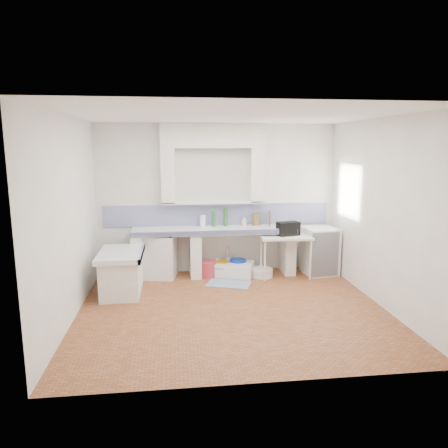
{
  "coord_description": "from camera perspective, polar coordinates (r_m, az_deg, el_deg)",
  "views": [
    {
      "loc": [
        -0.82,
        -5.81,
        2.37
      ],
      "look_at": [
        0.0,
        1.0,
        1.1
      ],
      "focal_mm": 33.43,
      "sensor_mm": 36.0,
      "label": 1
    }
  ],
  "objects": [
    {
      "name": "wall_back",
      "position": [
        7.91,
        -0.87,
        3.45
      ],
      "size": [
        4.5,
        0.0,
        4.5
      ],
      "primitive_type": "plane",
      "rotation": [
        1.57,
        0.0,
        0.0
      ],
      "color": "white",
      "rests_on": "ground"
    },
    {
      "name": "peninsula_base",
      "position": [
        7.07,
        -13.8,
        -6.76
      ],
      "size": [
        0.6,
        1.0,
        0.62
      ],
      "primitive_type": "cube",
      "color": "white",
      "rests_on": "ground"
    },
    {
      "name": "soap_bottle",
      "position": [
        7.89,
        2.79,
        0.41
      ],
      "size": [
        0.09,
        0.09,
        0.18
      ],
      "primitive_type": "imported",
      "rotation": [
        0.0,
        0.0,
        -0.16
      ],
      "color": "white",
      "rests_on": "counter_slab"
    },
    {
      "name": "counter_pier_mid",
      "position": [
        7.77,
        -3.93,
        -4.14
      ],
      "size": [
        0.2,
        0.55,
        0.82
      ],
      "primitive_type": "cube",
      "color": "white",
      "rests_on": "ground"
    },
    {
      "name": "side_table",
      "position": [
        7.77,
        8.38,
        -4.41
      ],
      "size": [
        0.95,
        0.56,
        0.04
      ],
      "primitive_type": "cube",
      "rotation": [
        0.0,
        0.0,
        -0.04
      ],
      "color": "white",
      "rests_on": "ground"
    },
    {
      "name": "knife_block",
      "position": [
        7.93,
        4.38,
        0.58
      ],
      "size": [
        0.14,
        0.13,
        0.22
      ],
      "primitive_type": "cube",
      "rotation": [
        0.0,
        0.0,
        0.43
      ],
      "color": "olive",
      "rests_on": "counter_slab"
    },
    {
      "name": "peninsula_top",
      "position": [
        6.98,
        -13.93,
        -4.01
      ],
      "size": [
        0.7,
        1.1,
        0.08
      ],
      "primitive_type": "cube",
      "color": "white",
      "rests_on": "ground"
    },
    {
      "name": "paper_towel",
      "position": [
        7.8,
        -2.93,
        0.43
      ],
      "size": [
        0.14,
        0.14,
        0.22
      ],
      "primitive_type": "cylinder",
      "rotation": [
        0.0,
        0.0,
        -0.39
      ],
      "color": "white",
      "rests_on": "counter_slab"
    },
    {
      "name": "lace_valance",
      "position": [
        7.68,
        17.1,
        7.12
      ],
      "size": [
        0.01,
        0.84,
        0.24
      ],
      "primitive_type": "cube",
      "color": "white",
      "rests_on": "ground"
    },
    {
      "name": "fridge",
      "position": [
        8.08,
        12.95,
        -3.59
      ],
      "size": [
        0.64,
        0.64,
        0.88
      ],
      "primitive_type": "cube",
      "rotation": [
        0.0,
        0.0,
        0.13
      ],
      "color": "white",
      "rests_on": "ground"
    },
    {
      "name": "sink",
      "position": [
        7.86,
        0.61,
        -6.22
      ],
      "size": [
        1.04,
        0.79,
        0.22
      ],
      "primitive_type": "cube",
      "rotation": [
        0.0,
        0.0,
        -0.36
      ],
      "color": "white",
      "rests_on": "ground"
    },
    {
      "name": "stove",
      "position": [
        7.77,
        -8.7,
        -4.34
      ],
      "size": [
        0.65,
        0.64,
        0.79
      ],
      "primitive_type": "cube",
      "rotation": [
        0.0,
        0.0,
        -0.19
      ],
      "color": "white",
      "rests_on": "ground"
    },
    {
      "name": "basin_white",
      "position": [
        7.81,
        5.21,
        -6.62
      ],
      "size": [
        0.46,
        0.46,
        0.16
      ],
      "primitive_type": "cylinder",
      "rotation": [
        0.0,
        0.0,
        -0.17
      ],
      "color": "white",
      "rests_on": "ground"
    },
    {
      "name": "counter_slab",
      "position": [
        7.69,
        -1.37,
        -0.83
      ],
      "size": [
        3.0,
        0.6,
        0.08
      ],
      "primitive_type": "cube",
      "color": "white",
      "rests_on": "ground"
    },
    {
      "name": "counter_pier_left",
      "position": [
        7.79,
        -11.68,
        -4.3
      ],
      "size": [
        0.2,
        0.55,
        0.82
      ],
      "primitive_type": "cube",
      "color": "white",
      "rests_on": "ground"
    },
    {
      "name": "wall_right",
      "position": [
        6.64,
        20.75,
        1.41
      ],
      "size": [
        0.0,
        4.5,
        4.5
      ],
      "primitive_type": "plane",
      "rotation": [
        1.57,
        0.0,
        -1.57
      ],
      "color": "white",
      "rests_on": "ground"
    },
    {
      "name": "water_bottle_b",
      "position": [
        8.04,
        0.62,
        -5.51
      ],
      "size": [
        0.1,
        0.1,
        0.31
      ],
      "primitive_type": "cylinder",
      "rotation": [
        0.0,
        0.0,
        -0.3
      ],
      "color": "silver",
      "rests_on": "ground"
    },
    {
      "name": "window_frame",
      "position": [
        7.76,
        17.93,
        4.29
      ],
      "size": [
        0.35,
        0.86,
        1.06
      ],
      "primitive_type": "cube",
      "color": "#331B10",
      "rests_on": "ground"
    },
    {
      "name": "cutting_board",
      "position": [
        7.98,
        6.26,
        0.8
      ],
      "size": [
        0.05,
        0.2,
        0.27
      ],
      "primitive_type": "cube",
      "rotation": [
        0.0,
        0.0,
        -0.15
      ],
      "color": "olive",
      "rests_on": "counter_slab"
    },
    {
      "name": "alcove_mass",
      "position": [
        7.72,
        -1.55,
        12.01
      ],
      "size": [
        1.9,
        0.25,
        0.45
      ],
      "primitive_type": "cube",
      "color": "white",
      "rests_on": "ground"
    },
    {
      "name": "counter_lip",
      "position": [
        7.42,
        -1.16,
        -1.25
      ],
      "size": [
        3.0,
        0.04,
        0.1
      ],
      "primitive_type": "cube",
      "color": "navy",
      "rests_on": "ground"
    },
    {
      "name": "backsplash",
      "position": [
        7.94,
        -0.85,
        1.29
      ],
      "size": [
        4.27,
        0.03,
        0.4
      ],
      "primitive_type": "cube",
      "color": "navy",
      "rests_on": "ground"
    },
    {
      "name": "water_bottle_a",
      "position": [
        8.01,
        -1.48,
        -5.72
      ],
      "size": [
        0.08,
        0.08,
        0.27
      ],
      "primitive_type": "cylinder",
      "rotation": [
        0.0,
        0.0,
        0.14
      ],
      "color": "silver",
      "rests_on": "ground"
    },
    {
      "name": "floor",
      "position": [
        6.33,
        1.11,
        -11.51
      ],
      "size": [
        4.5,
        4.5,
        0.0
      ],
      "primitive_type": "plane",
      "color": "#975733",
      "rests_on": "ground"
    },
    {
      "name": "wall_front",
      "position": [
        4.02,
        5.15,
        -3.55
      ],
      "size": [
        4.5,
        0.0,
        4.5
      ],
      "primitive_type": "plane",
      "rotation": [
        -1.57,
        0.0,
        0.0
      ],
      "color": "white",
      "rests_on": "ground"
    },
    {
      "name": "bucket_orange",
      "position": [
        7.88,
        -0.23,
        -6.04
      ],
      "size": [
        0.3,
        0.3,
        0.26
      ],
      "primitive_type": "cylinder",
      "rotation": [
        0.0,
        0.0,
        -0.09
      ],
      "color": "orange",
      "rests_on": "ground"
    },
    {
      "name": "rug",
      "position": [
        7.39,
        0.65,
        -8.17
      ],
      "size": [
        0.85,
        0.66,
        0.01
      ],
      "primitive_type": "cube",
      "rotation": [
        0.0,
        0.0,
        -0.35
      ],
      "color": "#3F668F",
      "rests_on": "ground"
    },
    {
      "name": "counter_pier_right",
      "position": [
        8.05,
        8.64,
        -3.73
      ],
      "size": [
        0.2,
        0.55,
        0.82
      ],
      "primitive_type": "cube",
      "color": "white",
      "rests_on": "ground"
    },
    {
      "name": "green_bottle_b",
      "position": [
        7.83,
        0.21,
        0.93
      ],
      "size": [
        0.09,
        0.09,
        0.34
      ],
      "primitive_type": "cylinder",
      "rotation": [
        0.0,
        0.0,
        -0.21
      ],
      "color": "#29662B",
      "rests_on": "counter_slab"
    },
    {
      "name": "ceiling",
      "position": [
        5.88,
        1.21,
        14.67
      ],
      "size": [
        4.5,
        4.5,
        0.0
      ],
      "primitive_type": "plane",
      "rotation": [
        3.14,
        0.0,
        0.0
      ],
      "color": "white",
      "rests_on": "ground"
    },
    {
      "name": "peninsula_lip",
      "position": [
        6.95,
        -11.22,
        -3.97
      ],
      "size": [
        0.04,
        1.1,
        0.1
      ],
      "primitive_type": "cube",
      "color": "navy",
      "rests_on": "ground"
    },
    {
      "name": "wall_left",
      "position": [
        6.06,
        -20.41,
        0.61
      ],
      "size": [
        0.0,
        4.5,
        4.5
      ],
      "primitive_type": "plane",
      "rotation": [
        1.57,
        0.0,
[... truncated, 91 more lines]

